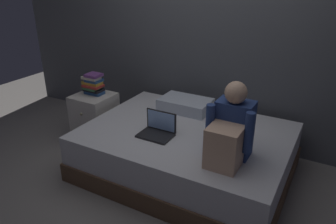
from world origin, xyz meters
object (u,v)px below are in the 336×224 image
object	(u,v)px
laptop	(158,129)
nightstand	(95,117)
person_sitting	(230,131)
bed	(186,151)
book_stack	(93,84)
pillow	(185,104)

from	to	relation	value
laptop	nightstand	bearing A→B (deg)	162.74
nightstand	person_sitting	bearing A→B (deg)	-12.98
nightstand	bed	bearing A→B (deg)	-5.43
person_sitting	book_stack	size ratio (longest dim) A/B	2.60
person_sitting	pillow	bearing A→B (deg)	135.78
person_sitting	nightstand	bearing A→B (deg)	167.02
person_sitting	pillow	xyz separation A→B (m)	(-0.77, 0.75, -0.19)
bed	pillow	size ratio (longest dim) A/B	3.57
book_stack	person_sitting	bearing A→B (deg)	-13.90
person_sitting	laptop	distance (m)	0.76
bed	person_sitting	xyz separation A→B (m)	(0.53, -0.30, 0.49)
person_sitting	laptop	bearing A→B (deg)	173.76
person_sitting	laptop	size ratio (longest dim) A/B	2.05
bed	book_stack	distance (m)	1.40
bed	laptop	world-z (taller)	laptop
laptop	book_stack	distance (m)	1.19
pillow	book_stack	size ratio (longest dim) A/B	2.22
pillow	person_sitting	bearing A→B (deg)	-44.22
bed	nightstand	xyz separation A→B (m)	(-1.30, 0.12, 0.05)
nightstand	laptop	bearing A→B (deg)	-17.26
nightstand	laptop	world-z (taller)	laptop
person_sitting	pillow	distance (m)	1.09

